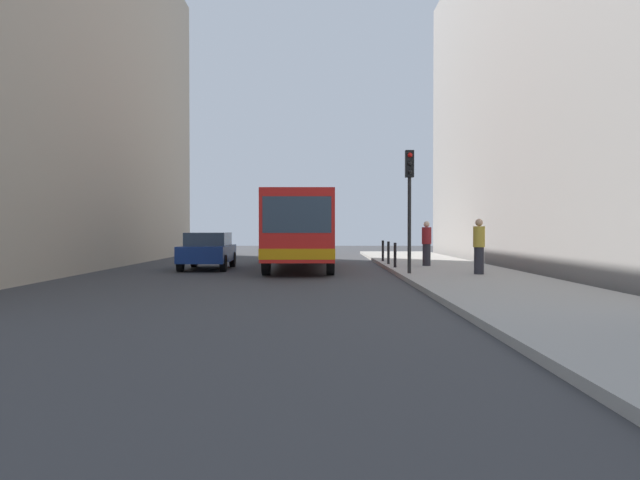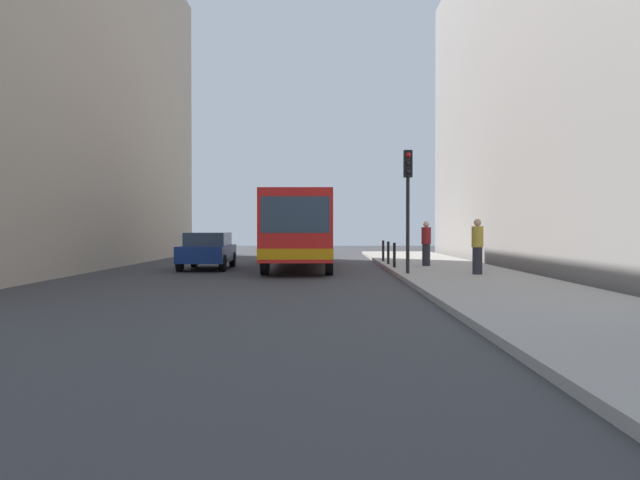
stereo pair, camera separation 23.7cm
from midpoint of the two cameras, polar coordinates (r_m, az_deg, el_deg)
The scene contains 12 objects.
ground_plane at distance 23.47m, azimuth -1.74°, elevation -3.02°, with size 80.00×80.00×0.00m, color #38383A.
sidewalk at distance 23.92m, azimuth 11.31°, elevation -2.78°, with size 4.40×40.00×0.15m, color #9E9991.
building_left at distance 30.66m, azimuth -24.13°, elevation 12.95°, with size 7.00×32.00×16.09m, color #B2A38C.
building_right at distance 30.12m, azimuth 21.55°, elevation 12.96°, with size 7.00×32.00×15.85m, color gray.
bus at distance 27.23m, azimuth -1.97°, elevation 1.16°, with size 2.58×11.03×3.00m.
car_beside_bus at distance 27.09m, azimuth -9.95°, elevation -0.84°, with size 1.92×4.43×1.48m.
traffic_light at distance 22.24m, azimuth 7.36°, elevation 4.50°, with size 0.28×0.33×4.10m.
bollard_near at distance 25.50m, azimuth 6.16°, elevation -1.30°, with size 0.11×0.11×0.95m, color black.
bollard_mid at distance 27.93m, azimuth 5.62°, elevation -1.10°, with size 0.11×0.11×0.95m, color black.
bollard_far at distance 30.37m, azimuth 5.16°, elevation -0.93°, with size 0.11×0.11×0.95m, color black.
pedestrian_near_signal at distance 22.16m, azimuth 13.19°, elevation -0.54°, with size 0.38×0.38×1.81m.
pedestrian_mid_sidewalk at distance 26.78m, azimuth 8.86°, elevation -0.29°, with size 0.38×0.38×1.79m.
Camera 1 is at (0.57, -23.40, 1.64)m, focal length 37.09 mm.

